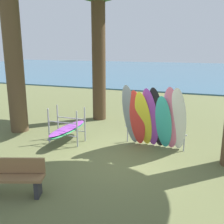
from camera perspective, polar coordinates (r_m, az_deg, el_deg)
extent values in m
plane|color=#60663D|center=(8.14, 2.29, -10.01)|extent=(80.00, 80.00, 0.00)
cube|color=#38607A|center=(37.36, 16.51, 8.46)|extent=(80.00, 36.00, 0.10)
cylinder|color=brown|center=(10.84, -20.83, 15.10)|extent=(0.69, 0.69, 7.36)
cylinder|color=#4C3823|center=(11.98, -2.90, 13.23)|extent=(0.61, 0.61, 6.30)
ellipsoid|color=gray|center=(8.75, 4.06, -0.76)|extent=(0.64, 0.93, 2.17)
ellipsoid|color=red|center=(8.71, 5.42, -1.41)|extent=(0.60, 0.83, 2.00)
ellipsoid|color=yellow|center=(8.65, 6.80, -1.65)|extent=(0.64, 0.97, 1.98)
ellipsoid|color=purple|center=(8.58, 8.22, -1.40)|extent=(0.65, 0.97, 2.10)
ellipsoid|color=black|center=(8.52, 9.65, -1.42)|extent=(0.68, 0.97, 2.14)
ellipsoid|color=#38B2AD|center=(8.51, 11.05, -2.37)|extent=(0.60, 0.87, 1.89)
ellipsoid|color=pink|center=(8.44, 12.55, -1.58)|extent=(0.57, 0.89, 2.18)
ellipsoid|color=white|center=(8.40, 14.02, -1.77)|extent=(0.59, 0.93, 2.17)
cylinder|color=#9EA0A5|center=(9.42, 3.38, -4.80)|extent=(0.04, 0.04, 0.55)
cylinder|color=#9EA0A5|center=(8.88, 15.30, -6.51)|extent=(0.04, 0.04, 0.55)
cylinder|color=#9EA0A5|center=(9.01, 9.22, -4.01)|extent=(2.14, 0.31, 0.04)
cylinder|color=#9EA0A5|center=(9.43, -13.50, -2.92)|extent=(0.05, 0.05, 1.25)
cylinder|color=#9EA0A5|center=(8.90, -7.54, -3.69)|extent=(0.05, 0.05, 1.25)
cylinder|color=#9EA0A5|center=(9.92, -11.62, -1.99)|extent=(0.05, 0.05, 1.25)
cylinder|color=#9EA0A5|center=(9.41, -5.87, -2.65)|extent=(0.05, 0.05, 1.25)
cylinder|color=#9EA0A5|center=(9.24, -10.53, -4.93)|extent=(1.10, 0.04, 0.04)
cylinder|color=#9EA0A5|center=(9.10, -10.66, -2.25)|extent=(1.10, 0.04, 0.04)
cylinder|color=#9EA0A5|center=(9.73, -8.76, -3.87)|extent=(1.10, 0.04, 0.04)
cylinder|color=#9EA0A5|center=(9.60, -8.86, -1.31)|extent=(1.10, 0.04, 0.04)
ellipsoid|color=gray|center=(9.50, -9.94, -4.07)|extent=(0.58, 2.12, 0.06)
ellipsoid|color=#339E56|center=(9.43, -9.40, -3.79)|extent=(0.57, 2.12, 0.06)
ellipsoid|color=purple|center=(9.42, -9.55, -3.43)|extent=(0.64, 2.13, 0.06)
cube|color=#2D2D33|center=(6.42, -15.71, -15.45)|extent=(0.20, 0.34, 0.42)
cube|color=olive|center=(6.48, -20.74, -13.17)|extent=(1.45, 0.84, 0.06)
cube|color=olive|center=(6.54, -20.35, -10.75)|extent=(1.34, 0.52, 0.36)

